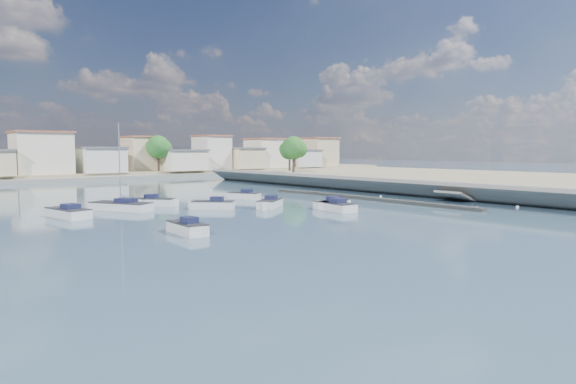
% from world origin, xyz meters
% --- Properties ---
extents(ground, '(400.00, 400.00, 0.00)m').
position_xyz_m(ground, '(0.00, 40.00, 0.00)').
color(ground, '#294152').
rests_on(ground, ground).
extents(seawall_walkway, '(5.00, 90.00, 1.80)m').
position_xyz_m(seawall_walkway, '(18.50, 13.00, 0.90)').
color(seawall_walkway, slate).
rests_on(seawall_walkway, ground).
extents(seawall_embankment, '(49.65, 90.00, 2.90)m').
position_xyz_m(seawall_embankment, '(40.10, 12.99, 0.85)').
color(seawall_embankment, slate).
rests_on(seawall_embankment, ground).
extents(breakwater, '(2.00, 31.02, 0.35)m').
position_xyz_m(breakwater, '(6.90, 12.69, 0.17)').
color(breakwater, black).
rests_on(breakwater, ground).
extents(far_shore_land, '(160.00, 40.00, 1.40)m').
position_xyz_m(far_shore_land, '(0.00, 92.00, 0.70)').
color(far_shore_land, gray).
rests_on(far_shore_land, ground).
extents(far_shore_quay, '(160.00, 2.50, 0.80)m').
position_xyz_m(far_shore_quay, '(0.00, 71.00, 0.40)').
color(far_shore_quay, slate).
rests_on(far_shore_quay, ground).
extents(far_town, '(113.01, 12.80, 8.35)m').
position_xyz_m(far_town, '(10.71, 76.92, 4.93)').
color(far_town, beige).
rests_on(far_town, far_shore_land).
extents(shore_trees, '(74.56, 38.32, 7.92)m').
position_xyz_m(shore_trees, '(8.34, 68.11, 6.22)').
color(shore_trees, '#38281E').
rests_on(shore_trees, ground).
extents(motorboat_a, '(1.69, 4.46, 1.48)m').
position_xyz_m(motorboat_a, '(-21.57, 4.74, 0.38)').
color(motorboat_a, silver).
rests_on(motorboat_a, ground).
extents(motorboat_b, '(2.46, 5.49, 1.48)m').
position_xyz_m(motorboat_b, '(-3.64, 7.48, 0.38)').
color(motorboat_b, silver).
rests_on(motorboat_b, ground).
extents(motorboat_c, '(4.25, 4.21, 1.48)m').
position_xyz_m(motorboat_c, '(-12.61, 16.36, 0.38)').
color(motorboat_c, silver).
rests_on(motorboat_c, ground).
extents(motorboat_d, '(4.51, 3.99, 1.48)m').
position_xyz_m(motorboat_d, '(-7.26, 13.37, 0.38)').
color(motorboat_d, silver).
rests_on(motorboat_d, ground).
extents(motorboat_e, '(2.96, 5.66, 1.48)m').
position_xyz_m(motorboat_e, '(-25.90, 19.33, 0.38)').
color(motorboat_e, silver).
rests_on(motorboat_e, ground).
extents(motorboat_f, '(3.34, 4.32, 1.48)m').
position_xyz_m(motorboat_f, '(-4.46, 22.59, 0.38)').
color(motorboat_f, silver).
rests_on(motorboat_f, ground).
extents(motorboat_g, '(4.15, 4.32, 1.48)m').
position_xyz_m(motorboat_g, '(-15.75, 22.41, 0.38)').
color(motorboat_g, silver).
rests_on(motorboat_g, ground).
extents(motorboat_h, '(5.24, 3.63, 1.48)m').
position_xyz_m(motorboat_h, '(-2.04, 8.66, 0.38)').
color(motorboat_h, silver).
rests_on(motorboat_h, ground).
extents(sailboat, '(5.11, 6.78, 9.00)m').
position_xyz_m(sailboat, '(-20.42, 21.34, 0.41)').
color(sailboat, silver).
rests_on(sailboat, ground).
extents(mooring_buoys, '(14.72, 39.35, 0.36)m').
position_xyz_m(mooring_buoys, '(6.25, 14.12, 0.05)').
color(mooring_buoys, white).
rests_on(mooring_buoys, ground).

